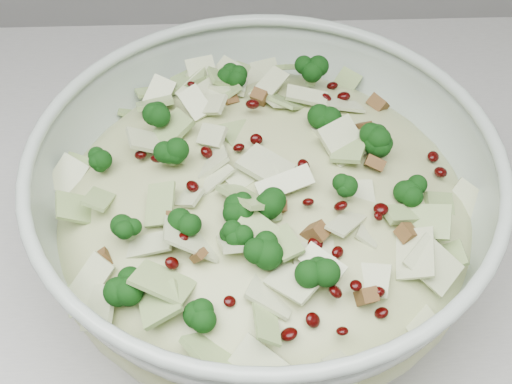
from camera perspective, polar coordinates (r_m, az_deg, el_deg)
mixing_bowl at (r=0.57m, az=0.64°, el=-1.83°), size 0.43×0.43×0.14m
salad at (r=0.55m, az=0.66°, el=-0.28°), size 0.35×0.35×0.14m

